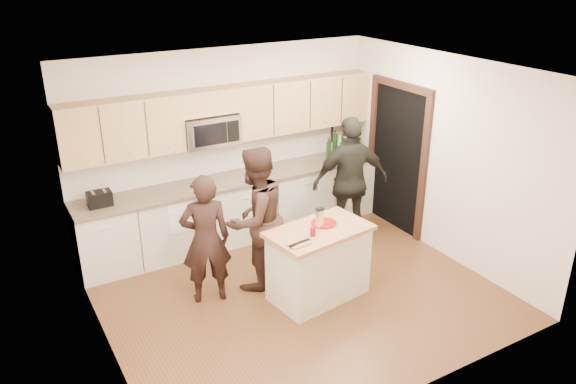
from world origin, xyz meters
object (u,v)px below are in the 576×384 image
woman_left (206,239)px  woman_center (255,219)px  island (319,263)px  toaster (100,199)px  woman_right (351,182)px

woman_left → woman_center: 0.66m
island → woman_left: (-1.17, 0.61, 0.34)m
toaster → island: bearing=-42.1°
toaster → woman_left: (0.88, -1.24, -0.24)m
toaster → woman_center: 1.97m
toaster → woman_right: 3.32m
toaster → woman_right: bearing=-15.5°
woman_center → woman_right: woman_right is taller
island → toaster: toaster is taller
woman_left → woman_center: size_ratio=0.89×
toaster → woman_left: 1.54m
toaster → woman_left: size_ratio=0.18×
woman_left → woman_right: size_ratio=0.86×
woman_left → woman_right: (2.31, 0.36, 0.13)m
toaster → woman_left: woman_left is taller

